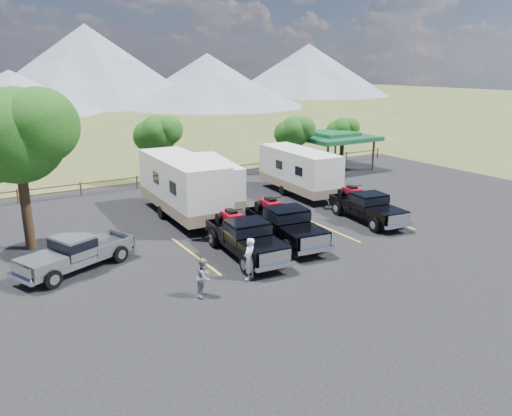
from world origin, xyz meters
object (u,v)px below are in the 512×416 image
trailer_right (299,171)px  pickup_silver (76,252)px  rig_center (285,223)px  trailer_center (212,182)px  person_a (249,259)px  rig_right (367,206)px  person_b (204,277)px  trailer_left (183,186)px  pavilion (332,137)px  rig_left (245,236)px  tree_big_nw (15,136)px

trailer_right → pickup_silver: trailer_right is taller
rig_center → trailer_right: (6.28, 7.49, 0.66)m
trailer_right → pickup_silver: bearing=-156.7°
trailer_center → person_a: size_ratio=4.67×
rig_right → pickup_silver: 15.98m
person_b → pickup_silver: bearing=82.3°
rig_right → trailer_right: size_ratio=0.64×
trailer_left → person_b: (-3.49, -10.22, -1.09)m
pavilion → person_b: 26.77m
trailer_left → trailer_right: bearing=7.6°
rig_left → trailer_center: (2.59, 8.69, 0.59)m
rig_left → person_a: (-1.20, -2.45, -0.04)m
pickup_silver → rig_left: bearing=48.6°
rig_center → person_b: 7.20m
rig_center → person_a: 5.01m
trailer_right → pavilion: bearing=40.8°
rig_center → pickup_silver: 10.03m
tree_big_nw → pickup_silver: 6.33m
trailer_center → trailer_right: trailer_right is taller
pickup_silver → trailer_left: bearing=101.3°
rig_left → person_b: 4.58m
tree_big_nw → person_a: 12.36m
trailer_right → person_b: bearing=-135.0°
person_b → person_a: bearing=-31.0°
rig_right → pavilion: bearing=64.4°
rig_center → trailer_left: 7.21m
pickup_silver → person_a: bearing=28.0°
pavilion → trailer_right: (-7.94, -6.07, -1.11)m
trailer_left → trailer_center: 2.98m
pavilion → rig_left: size_ratio=1.03×
rig_right → person_a: size_ratio=3.17×
rig_center → trailer_right: bearing=56.7°
trailer_right → trailer_center: bearing=178.7°
tree_big_nw → person_b: size_ratio=5.02×
trailer_left → trailer_center: trailer_left is taller
pavilion → pickup_silver: bearing=-153.7°
rig_left → tree_big_nw: bearing=148.4°
trailer_left → rig_left: bearing=-87.8°
pavilion → rig_right: (-8.17, -13.10, -1.85)m
person_a → tree_big_nw: bearing=-81.4°
rig_center → rig_right: rig_center is taller
tree_big_nw → rig_center: size_ratio=1.25×
tree_big_nw → trailer_left: bearing=6.8°
trailer_center → person_b: (-6.10, -11.62, -0.75)m
rig_center → person_a: size_ratio=3.46×
trailer_left → person_a: (-1.18, -9.74, -0.96)m
rig_right → person_a: 10.58m
trailer_right → rig_right: bearing=-88.5°
tree_big_nw → person_b: tree_big_nw is taller
rig_center → pickup_silver: bearing=177.3°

